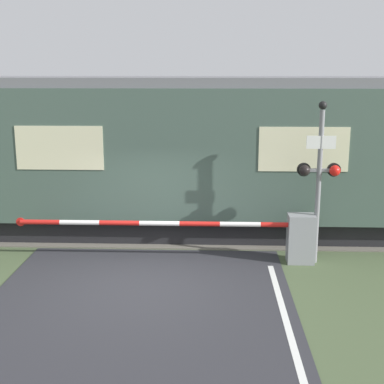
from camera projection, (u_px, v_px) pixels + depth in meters
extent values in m
plane|color=#475638|center=(146.00, 282.00, 11.04)|extent=(80.00, 80.00, 0.00)
cube|color=#666056|center=(163.00, 229.00, 14.62)|extent=(36.00, 3.20, 0.03)
cube|color=#595451|center=(160.00, 235.00, 13.91)|extent=(36.00, 0.08, 0.10)
cube|color=#595451|center=(165.00, 220.00, 15.31)|extent=(36.00, 0.08, 0.10)
cube|color=black|center=(291.00, 221.00, 14.42)|extent=(19.25, 2.62, 0.60)
cube|color=#42564C|center=(294.00, 150.00, 13.99)|extent=(20.93, 3.08, 3.27)
cube|color=slate|center=(297.00, 82.00, 13.59)|extent=(20.51, 2.83, 0.24)
cube|color=beige|center=(304.00, 149.00, 12.42)|extent=(2.09, 0.02, 1.04)
cube|color=beige|center=(59.00, 148.00, 12.65)|extent=(2.09, 0.02, 1.04)
cube|color=gray|center=(301.00, 239.00, 12.08)|extent=(0.60, 0.44, 1.12)
cylinder|color=gray|center=(301.00, 225.00, 12.00)|extent=(0.16, 0.16, 0.18)
cylinder|color=red|center=(281.00, 225.00, 12.02)|extent=(0.92, 0.11, 0.11)
cylinder|color=white|center=(240.00, 224.00, 12.06)|extent=(0.92, 0.11, 0.11)
cylinder|color=red|center=(200.00, 224.00, 12.09)|extent=(0.92, 0.11, 0.11)
cylinder|color=white|center=(159.00, 223.00, 12.13)|extent=(0.92, 0.11, 0.11)
cylinder|color=red|center=(119.00, 223.00, 12.16)|extent=(0.92, 0.11, 0.11)
cylinder|color=white|center=(80.00, 222.00, 12.20)|extent=(0.92, 0.11, 0.11)
cylinder|color=red|center=(40.00, 222.00, 12.23)|extent=(0.92, 0.11, 0.11)
cylinder|color=red|center=(20.00, 222.00, 12.25)|extent=(0.20, 0.02, 0.20)
cylinder|color=gray|center=(318.00, 189.00, 11.82)|extent=(0.11, 0.11, 3.45)
cube|color=gray|center=(319.00, 170.00, 11.72)|extent=(0.78, 0.07, 0.07)
sphere|color=black|center=(305.00, 170.00, 11.69)|extent=(0.24, 0.24, 0.24)
sphere|color=red|center=(335.00, 171.00, 11.66)|extent=(0.24, 0.24, 0.24)
cylinder|color=black|center=(304.00, 170.00, 11.79)|extent=(0.30, 0.06, 0.30)
cylinder|color=black|center=(334.00, 170.00, 11.77)|extent=(0.30, 0.06, 0.30)
cube|color=white|center=(321.00, 142.00, 11.54)|extent=(0.63, 0.02, 0.28)
sphere|color=black|center=(323.00, 105.00, 11.40)|extent=(0.18, 0.18, 0.18)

